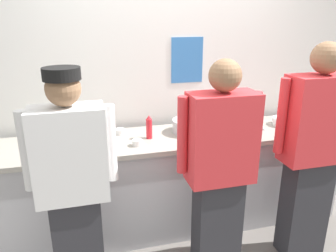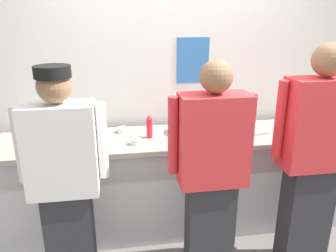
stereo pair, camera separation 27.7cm
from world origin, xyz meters
TOP-DOWN VIEW (x-y plane):
  - ground_plane at (0.00, 0.00)m, footprint 9.00×9.00m
  - wall_back at (0.00, 0.79)m, footprint 4.91×0.11m
  - prep_counter at (0.00, 0.34)m, footprint 3.13×0.64m
  - chef_near_left at (-0.89, -0.28)m, footprint 0.59×0.24m
  - chef_center at (0.11, -0.34)m, footprint 0.60×0.24m
  - chef_far_right at (0.89, -0.30)m, footprint 0.63×0.24m
  - plate_stack_front at (1.07, 0.36)m, footprint 0.21×0.21m
  - plate_stack_rear at (-0.71, 0.26)m, footprint 0.20×0.20m
  - mixing_bowl_steel at (0.13, 0.40)m, footprint 0.32×0.32m
  - sheet_tray at (0.55, 0.35)m, footprint 0.52×0.38m
  - squeeze_bottle_primary at (-0.25, 0.34)m, footprint 0.05×0.05m
  - squeeze_bottle_secondary at (-1.06, 0.19)m, footprint 0.06×0.06m
  - ramekin_red_sauce at (-0.80, 0.46)m, footprint 0.09×0.09m
  - ramekin_orange_sauce at (-0.38, 0.20)m, footprint 0.08×0.08m
  - ramekin_yellow_sauce at (-0.49, 0.51)m, footprint 0.09×0.09m
  - ramekin_green_sauce at (-0.89, 0.21)m, footprint 0.11×0.11m

SIDE VIEW (x-z plane):
  - ground_plane at x=0.00m, z-range 0.00..0.00m
  - prep_counter at x=0.00m, z-range 0.00..0.90m
  - chef_near_left at x=-0.89m, z-range 0.05..1.68m
  - chef_center at x=0.11m, z-range 0.05..1.69m
  - sheet_tray at x=0.55m, z-range 0.90..0.92m
  - chef_far_right at x=0.89m, z-range 0.05..1.79m
  - ramekin_green_sauce at x=-0.89m, z-range 0.90..0.94m
  - ramekin_yellow_sauce at x=-0.49m, z-range 0.90..0.95m
  - ramekin_red_sauce at x=-0.80m, z-range 0.90..0.95m
  - ramekin_orange_sauce at x=-0.38m, z-range 0.90..0.95m
  - plate_stack_front at x=1.07m, z-range 0.90..0.97m
  - plate_stack_rear at x=-0.71m, z-range 0.90..0.99m
  - mixing_bowl_steel at x=0.13m, z-range 0.90..1.01m
  - squeeze_bottle_secondary at x=-1.06m, z-range 0.89..1.08m
  - squeeze_bottle_primary at x=-0.25m, z-range 0.89..1.10m
  - wall_back at x=0.00m, z-range 0.00..2.93m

